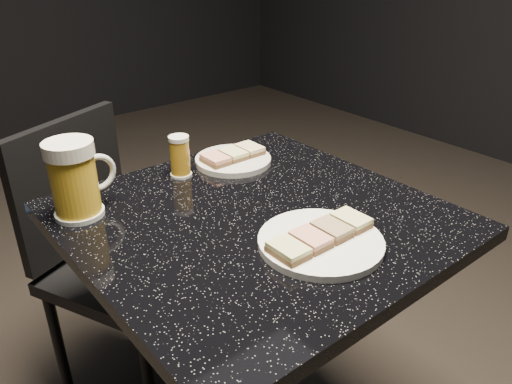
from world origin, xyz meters
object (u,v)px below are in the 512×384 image
Objects in this scene: plate_small at (233,160)px; table at (256,308)px; plate_large at (321,242)px; beer_tumbler at (180,156)px; beer_mug at (75,179)px; chair at (111,251)px.

plate_small is 0.37m from table.
plate_large is 0.42m from beer_tumbler.
beer_tumbler is at bearing 172.77° from plate_small.
plate_large is at bearing -53.00° from beer_mug.
plate_large is 0.42m from plate_small.
beer_mug is (-0.29, 0.39, 0.07)m from plate_large.
plate_large is 0.49m from beer_mug.
beer_mug is at bearing 127.00° from plate_large.
plate_large is 0.31× the size of table.
plate_large is 0.30m from table.
beer_tumbler is at bearing 7.59° from beer_mug.
table is (-0.02, 0.16, -0.25)m from plate_large.
beer_tumbler is (-0.14, 0.02, 0.04)m from plate_small.
beer_tumbler is (-0.04, 0.42, 0.04)m from plate_large.
beer_tumbler is (-0.02, 0.26, 0.29)m from table.
plate_small is (0.10, 0.40, 0.00)m from plate_large.
table is 7.65× the size of beer_tumbler.
plate_small is 0.15m from beer_tumbler.
plate_large and plate_small have the same top height.
chair is at bearing 59.64° from beer_mug.
beer_mug reaches higher than table.
beer_mug is at bearing -177.64° from plate_small.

